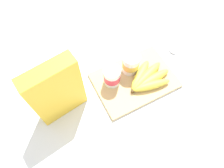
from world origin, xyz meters
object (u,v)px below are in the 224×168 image
object	(u,v)px
cereal_box	(57,92)
spoon	(177,55)
banana_bunch	(147,79)
cutting_board	(135,80)
yogurt_cup_front	(112,76)
yogurt_cup_back	(131,63)

from	to	relation	value
cereal_box	spoon	bearing A→B (deg)	171.79
banana_bunch	spoon	size ratio (longest dim) A/B	1.48
cutting_board	yogurt_cup_front	distance (m)	0.11
yogurt_cup_back	banana_bunch	distance (m)	0.09
cutting_board	yogurt_cup_back	xyz separation A→B (m)	(0.01, 0.05, 0.06)
yogurt_cup_front	yogurt_cup_back	bearing A→B (deg)	10.24
cutting_board	spoon	size ratio (longest dim) A/B	2.52
cutting_board	yogurt_cup_front	xyz separation A→B (m)	(-0.09, 0.03, 0.05)
yogurt_cup_front	yogurt_cup_back	xyz separation A→B (m)	(0.10, 0.02, 0.00)
yogurt_cup_front	spoon	distance (m)	0.34
cereal_box	banana_bunch	distance (m)	0.38
yogurt_cup_back	cereal_box	bearing A→B (deg)	-175.02
cereal_box	banana_bunch	bearing A→B (deg)	162.93
cereal_box	yogurt_cup_back	bearing A→B (deg)	176.56
yogurt_cup_front	banana_bunch	size ratio (longest dim) A/B	0.45
yogurt_cup_front	yogurt_cup_back	world-z (taller)	yogurt_cup_back
cutting_board	spoon	distance (m)	0.25
banana_bunch	yogurt_cup_back	bearing A→B (deg)	113.38
spoon	cereal_box	bearing A→B (deg)	-179.79
cutting_board	yogurt_cup_back	size ratio (longest dim) A/B	3.50
cereal_box	spoon	distance (m)	0.57
yogurt_cup_back	banana_bunch	size ratio (longest dim) A/B	0.49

